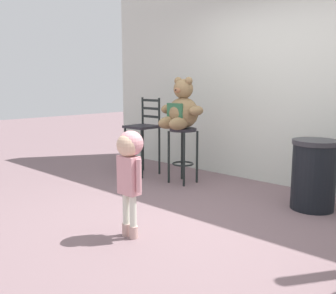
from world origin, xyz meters
TOP-DOWN VIEW (x-y plane):
  - ground_plane at (0.00, 0.00)m, footprint 24.00×24.00m
  - building_wall at (0.00, 1.89)m, footprint 6.44×0.30m
  - bar_stool_with_teddy at (-1.03, 0.93)m, footprint 0.37×0.37m
  - teddy_bear at (-1.03, 0.90)m, footprint 0.65×0.58m
  - child_walking at (-0.13, -0.81)m, footprint 0.30×0.24m
  - trash_bin at (0.74, 1.06)m, footprint 0.49×0.49m
  - bar_chair_empty at (-1.80, 0.92)m, footprint 0.42×0.42m

SIDE VIEW (x-z plane):
  - ground_plane at x=0.00m, z-range 0.00..0.00m
  - trash_bin at x=0.74m, z-range 0.00..0.77m
  - bar_stool_with_teddy at x=-1.03m, z-range 0.16..0.92m
  - bar_chair_empty at x=-1.80m, z-range 0.09..1.24m
  - child_walking at x=-0.13m, z-range 0.22..1.17m
  - teddy_bear at x=-1.03m, z-range 0.67..1.35m
  - building_wall at x=0.00m, z-range 0.00..3.69m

